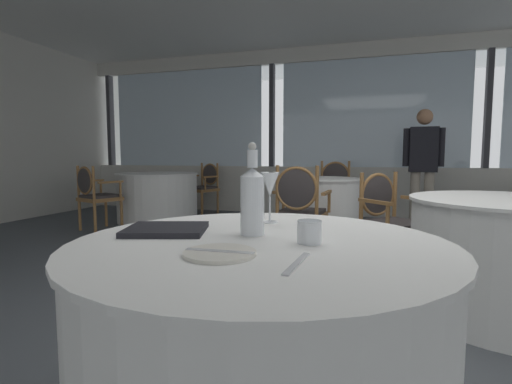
% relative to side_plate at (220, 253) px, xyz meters
% --- Properties ---
extents(ground_plane, '(15.16, 15.16, 0.00)m').
position_rel_side_plate_xyz_m(ground_plane, '(0.35, 1.50, -0.77)').
color(ground_plane, '#4C5156').
extents(window_wall_far, '(11.00, 0.14, 2.93)m').
position_rel_side_plate_xyz_m(window_wall_far, '(0.35, 5.88, 0.39)').
color(window_wall_far, beige).
rests_on(window_wall_far, ground_plane).
extents(foreground_table, '(1.21, 1.21, 0.77)m').
position_rel_side_plate_xyz_m(foreground_table, '(0.06, 0.20, -0.39)').
color(foreground_table, white).
rests_on(foreground_table, ground_plane).
extents(side_plate, '(0.20, 0.20, 0.01)m').
position_rel_side_plate_xyz_m(side_plate, '(0.00, 0.00, 0.00)').
color(side_plate, silver).
rests_on(side_plate, foreground_table).
extents(butter_knife, '(0.20, 0.03, 0.00)m').
position_rel_side_plate_xyz_m(butter_knife, '(0.00, 0.00, 0.01)').
color(butter_knife, silver).
rests_on(butter_knife, foreground_table).
extents(dinner_fork, '(0.03, 0.21, 0.00)m').
position_rel_side_plate_xyz_m(dinner_fork, '(0.22, -0.03, -0.00)').
color(dinner_fork, silver).
rests_on(dinner_fork, foreground_table).
extents(water_bottle, '(0.08, 0.08, 0.32)m').
position_rel_side_plate_xyz_m(water_bottle, '(0.00, 0.29, 0.12)').
color(water_bottle, white).
rests_on(water_bottle, foreground_table).
extents(wine_glass, '(0.08, 0.08, 0.21)m').
position_rel_side_plate_xyz_m(wine_glass, '(-0.00, 0.54, 0.15)').
color(wine_glass, white).
rests_on(wine_glass, foreground_table).
extents(water_tumbler, '(0.08, 0.08, 0.07)m').
position_rel_side_plate_xyz_m(water_tumbler, '(0.21, 0.21, 0.03)').
color(water_tumbler, white).
rests_on(water_tumbler, foreground_table).
extents(menu_book, '(0.33, 0.30, 0.02)m').
position_rel_side_plate_xyz_m(menu_book, '(-0.30, 0.24, 0.01)').
color(menu_book, black).
rests_on(menu_book, foreground_table).
extents(background_table_0, '(1.02, 1.02, 0.77)m').
position_rel_side_plate_xyz_m(background_table_0, '(-0.22, 3.78, -0.39)').
color(background_table_0, white).
rests_on(background_table_0, ground_plane).
extents(dining_chair_0_0, '(0.56, 0.50, 0.95)m').
position_rel_side_plate_xyz_m(dining_chair_0_0, '(-0.30, 2.84, -0.22)').
color(dining_chair_0_0, olive).
rests_on(dining_chair_0_0, ground_plane).
extents(dining_chair_0_1, '(0.56, 0.50, 0.97)m').
position_rel_side_plate_xyz_m(dining_chair_0_1, '(-0.14, 4.71, -0.21)').
color(dining_chair_0_1, olive).
rests_on(dining_chair_0_1, ground_plane).
extents(background_table_2, '(1.19, 1.19, 0.77)m').
position_rel_side_plate_xyz_m(background_table_2, '(1.23, 1.82, -0.39)').
color(background_table_2, white).
rests_on(background_table_2, ground_plane).
extents(dining_chair_2_1, '(0.66, 0.66, 0.90)m').
position_rel_side_plate_xyz_m(dining_chair_2_1, '(0.53, 2.56, -0.25)').
color(dining_chair_2_1, olive).
rests_on(dining_chair_2_1, ground_plane).
extents(background_table_3, '(1.29, 1.29, 0.77)m').
position_rel_side_plate_xyz_m(background_table_3, '(-2.89, 4.43, -0.39)').
color(background_table_3, white).
rests_on(background_table_3, ground_plane).
extents(dining_chair_3_0, '(0.63, 0.59, 0.91)m').
position_rel_side_plate_xyz_m(dining_chair_3_0, '(-3.27, 3.43, -0.23)').
color(dining_chair_3_0, olive).
rests_on(dining_chair_3_0, ground_plane).
extents(dining_chair_3_1, '(0.63, 0.59, 0.91)m').
position_rel_side_plate_xyz_m(dining_chair_3_1, '(-2.52, 5.42, -0.24)').
color(dining_chair_3_1, olive).
rests_on(dining_chair_3_1, ground_plane).
extents(diner_person_0, '(0.53, 0.22, 1.68)m').
position_rel_side_plate_xyz_m(diner_person_0, '(1.06, 4.77, 0.18)').
color(diner_person_0, gray).
rests_on(diner_person_0, ground_plane).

